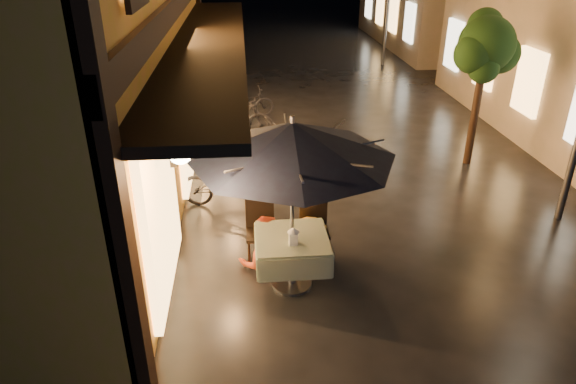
{
  "coord_description": "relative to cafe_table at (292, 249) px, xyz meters",
  "views": [
    {
      "loc": [
        -2.35,
        -5.31,
        4.37
      ],
      "look_at": [
        -1.78,
        1.13,
        1.15
      ],
      "focal_mm": 32.0,
      "sensor_mm": 36.0,
      "label": 1
    }
  ],
  "objects": [
    {
      "name": "ground",
      "position": [
        1.78,
        -0.53,
        -0.59
      ],
      "size": [
        90.0,
        90.0,
        0.0
      ],
      "primitive_type": "plane",
      "color": "black",
      "rests_on": "ground"
    },
    {
      "name": "street_tree",
      "position": [
        4.19,
        3.98,
        1.83
      ],
      "size": [
        1.43,
        1.2,
        3.15
      ],
      "color": "black",
      "rests_on": "ground"
    },
    {
      "name": "cafe_table",
      "position": [
        0.0,
        0.0,
        0.0
      ],
      "size": [
        0.99,
        0.99,
        0.78
      ],
      "color": "#59595E",
      "rests_on": "ground"
    },
    {
      "name": "patio_umbrella",
      "position": [
        0.0,
        0.0,
        1.56
      ],
      "size": [
        2.62,
        2.62,
        2.46
      ],
      "color": "#59595E",
      "rests_on": "ground"
    },
    {
      "name": "cafe_chair_left",
      "position": [
        -0.4,
        0.74,
        -0.05
      ],
      "size": [
        0.42,
        0.42,
        0.97
      ],
      "color": "black",
      "rests_on": "ground"
    },
    {
      "name": "cafe_chair_right",
      "position": [
        0.4,
        0.74,
        -0.05
      ],
      "size": [
        0.42,
        0.42,
        0.97
      ],
      "color": "black",
      "rests_on": "ground"
    },
    {
      "name": "table_lantern",
      "position": [
        0.0,
        -0.18,
        0.33
      ],
      "size": [
        0.16,
        0.16,
        0.25
      ],
      "color": "white",
      "rests_on": "cafe_table"
    },
    {
      "name": "person_orange",
      "position": [
        -0.37,
        0.53,
        0.19
      ],
      "size": [
        0.78,
        0.62,
        1.56
      ],
      "primitive_type": "imported",
      "rotation": [
        0.0,
        0.0,
        3.18
      ],
      "color": "#E54C25",
      "rests_on": "ground"
    },
    {
      "name": "person_yellow",
      "position": [
        0.32,
        0.59,
        0.1
      ],
      "size": [
        0.96,
        0.66,
        1.37
      ],
      "primitive_type": "imported",
      "rotation": [
        0.0,
        0.0,
        3.32
      ],
      "color": "yellow",
      "rests_on": "ground"
    },
    {
      "name": "bicycle_0",
      "position": [
        -0.91,
        2.38,
        -0.13
      ],
      "size": [
        1.83,
        1.03,
        0.91
      ],
      "primitive_type": "imported",
      "rotation": [
        0.0,
        0.0,
        1.31
      ],
      "color": "black",
      "rests_on": "ground"
    },
    {
      "name": "bicycle_1",
      "position": [
        -0.87,
        4.36,
        -0.04
      ],
      "size": [
        1.86,
        0.66,
        1.1
      ],
      "primitive_type": "imported",
      "rotation": [
        0.0,
        0.0,
        1.65
      ],
      "color": "black",
      "rests_on": "ground"
    },
    {
      "name": "bicycle_2",
      "position": [
        -0.47,
        4.36,
        -0.13
      ],
      "size": [
        1.84,
        1.15,
        0.91
      ],
      "primitive_type": "imported",
      "rotation": [
        0.0,
        0.0,
        1.91
      ],
      "color": "black",
      "rests_on": "ground"
    },
    {
      "name": "bicycle_3",
      "position": [
        -0.68,
        6.02,
        -0.09
      ],
      "size": [
        1.71,
        0.85,
        0.99
      ],
      "primitive_type": "imported",
      "rotation": [
        0.0,
        0.0,
        1.33
      ],
      "color": "black",
      "rests_on": "ground"
    },
    {
      "name": "bicycle_4",
      "position": [
        -0.52,
        7.51,
        -0.19
      ],
      "size": [
        1.59,
        0.78,
        0.8
      ],
      "primitive_type": "imported",
      "rotation": [
        0.0,
        0.0,
        1.74
      ],
      "color": "black",
      "rests_on": "ground"
    }
  ]
}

